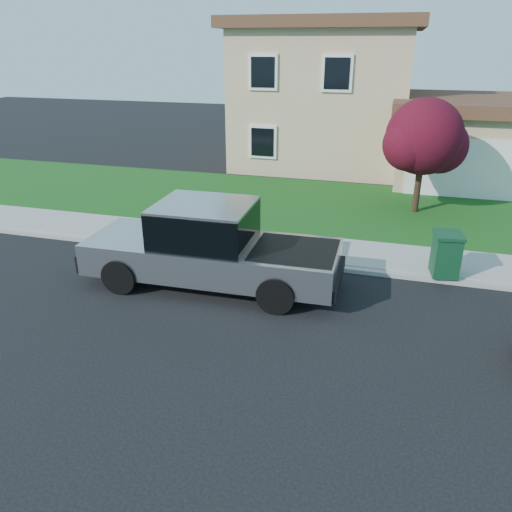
{
  "coord_description": "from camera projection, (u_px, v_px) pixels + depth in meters",
  "views": [
    {
      "loc": [
        3.76,
        -9.75,
        5.82
      ],
      "look_at": [
        0.84,
        0.57,
        1.2
      ],
      "focal_mm": 35.0,
      "sensor_mm": 36.0,
      "label": 1
    }
  ],
  "objects": [
    {
      "name": "ground",
      "position": [
        216.0,
        308.0,
        11.86
      ],
      "size": [
        80.0,
        80.0,
        0.0
      ],
      "primitive_type": "plane",
      "color": "black",
      "rests_on": "ground"
    },
    {
      "name": "ornamental_tree",
      "position": [
        425.0,
        140.0,
        17.27
      ],
      "size": [
        2.93,
        2.64,
        4.02
      ],
      "color": "black",
      "rests_on": "lawn"
    },
    {
      "name": "woman",
      "position": [
        185.0,
        232.0,
        14.33
      ],
      "size": [
        0.6,
        0.43,
        1.67
      ],
      "rotation": [
        0.0,
        0.0,
        3.01
      ],
      "color": "tan",
      "rests_on": "ground"
    },
    {
      "name": "trash_bin",
      "position": [
        446.0,
        254.0,
        12.99
      ],
      "size": [
        0.8,
        0.89,
        1.15
      ],
      "rotation": [
        0.0,
        0.0,
        0.12
      ],
      "color": "#0F371E",
      "rests_on": "sidewalk"
    },
    {
      "name": "curb",
      "position": [
        284.0,
        262.0,
        14.15
      ],
      "size": [
        40.0,
        0.2,
        0.12
      ],
      "primitive_type": "cube",
      "color": "gray",
      "rests_on": "ground"
    },
    {
      "name": "pickup_truck",
      "position": [
        211.0,
        248.0,
        12.65
      ],
      "size": [
        6.63,
        2.56,
        2.16
      ],
      "rotation": [
        0.0,
        0.0,
        0.02
      ],
      "color": "black",
      "rests_on": "ground"
    },
    {
      "name": "sidewalk",
      "position": [
        292.0,
        248.0,
        15.12
      ],
      "size": [
        40.0,
        2.0,
        0.15
      ],
      "primitive_type": "cube",
      "color": "gray",
      "rests_on": "ground"
    },
    {
      "name": "house",
      "position": [
        352.0,
        100.0,
        24.76
      ],
      "size": [
        14.0,
        11.3,
        6.85
      ],
      "color": "tan",
      "rests_on": "ground"
    },
    {
      "name": "lawn",
      "position": [
        316.0,
        205.0,
        19.1
      ],
      "size": [
        40.0,
        7.0,
        0.1
      ],
      "primitive_type": "cube",
      "color": "#134313",
      "rests_on": "ground"
    }
  ]
}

